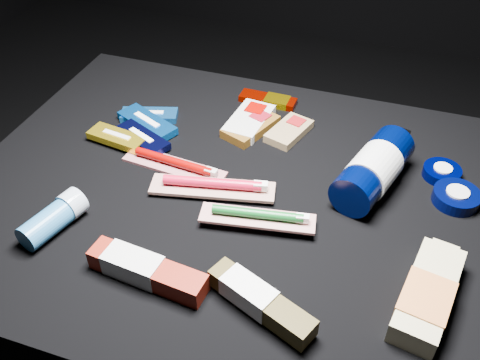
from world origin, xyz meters
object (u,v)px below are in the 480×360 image
(toothpaste_carton_red, at_px, (142,269))
(deodorant_stick, at_px, (54,218))
(bodywash_bottle, at_px, (427,296))
(lotion_bottle, at_px, (374,169))

(toothpaste_carton_red, bearing_deg, deodorant_stick, 171.71)
(bodywash_bottle, xyz_separation_m, deodorant_stick, (-0.60, -0.04, 0.00))
(deodorant_stick, xyz_separation_m, toothpaste_carton_red, (0.18, -0.05, -0.01))
(deodorant_stick, relative_size, toothpaste_carton_red, 0.64)
(lotion_bottle, relative_size, deodorant_stick, 2.02)
(bodywash_bottle, height_order, deodorant_stick, deodorant_stick)
(lotion_bottle, distance_m, bodywash_bottle, 0.26)
(lotion_bottle, distance_m, toothpaste_carton_red, 0.44)
(bodywash_bottle, relative_size, deodorant_stick, 1.61)
(bodywash_bottle, bearing_deg, deodorant_stick, -165.71)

